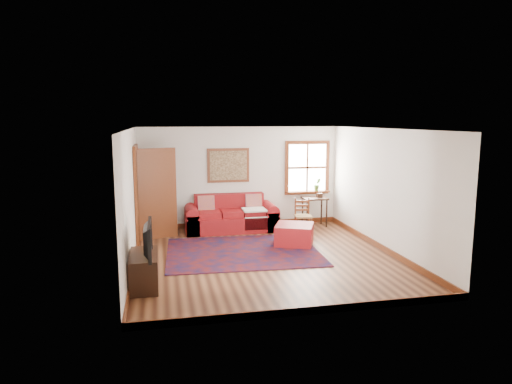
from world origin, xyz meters
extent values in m
plane|color=#3C1C10|center=(0.00, 0.00, 0.00)|extent=(5.50, 5.50, 0.00)
cube|color=silver|center=(0.00, 2.75, 1.25)|extent=(5.00, 0.04, 2.50)
cube|color=silver|center=(0.00, -2.75, 1.25)|extent=(5.00, 0.04, 2.50)
cube|color=silver|center=(-2.50, 0.00, 1.25)|extent=(0.04, 5.50, 2.50)
cube|color=silver|center=(2.50, 0.00, 1.25)|extent=(0.04, 5.50, 2.50)
cube|color=white|center=(0.00, 0.00, 2.50)|extent=(5.00, 5.50, 0.04)
cube|color=brown|center=(0.00, 2.73, 0.06)|extent=(5.00, 0.03, 0.12)
cube|color=brown|center=(-2.48, 0.00, 0.06)|extent=(0.03, 5.50, 0.12)
cube|color=brown|center=(2.48, 0.00, 0.06)|extent=(0.03, 5.50, 0.12)
cube|color=white|center=(1.75, 2.73, 1.45)|extent=(1.00, 0.02, 1.20)
cube|color=brown|center=(1.75, 2.72, 2.09)|extent=(1.18, 0.06, 0.09)
cube|color=brown|center=(1.75, 2.72, 0.80)|extent=(1.18, 0.06, 0.09)
cube|color=brown|center=(1.21, 2.72, 1.45)|extent=(0.09, 0.06, 1.20)
cube|color=brown|center=(2.29, 2.72, 1.45)|extent=(0.09, 0.06, 1.20)
cube|color=brown|center=(1.75, 2.72, 1.45)|extent=(1.00, 0.04, 0.05)
cube|color=brown|center=(1.75, 2.65, 0.83)|extent=(1.15, 0.20, 0.04)
imported|color=#3B6824|center=(2.00, 2.63, 1.01)|extent=(0.18, 0.15, 0.33)
cube|color=black|center=(-2.49, 1.60, 1.02)|extent=(0.02, 0.90, 2.05)
cube|color=brown|center=(-2.46, 1.11, 1.02)|extent=(0.06, 0.09, 2.05)
cube|color=brown|center=(-2.46, 2.10, 1.02)|extent=(0.06, 0.09, 2.05)
cube|color=brown|center=(-2.46, 1.60, 2.09)|extent=(0.06, 1.08, 0.09)
cube|color=brown|center=(-2.04, 1.90, 1.02)|extent=(0.86, 0.35, 2.05)
cube|color=silver|center=(-2.04, 1.90, 1.13)|extent=(0.56, 0.22, 1.33)
cube|color=brown|center=(-0.30, 2.73, 1.55)|extent=(1.05, 0.04, 0.85)
cube|color=tan|center=(-0.30, 2.69, 1.55)|extent=(0.92, 0.03, 0.72)
cube|color=#510E0B|center=(-0.36, 0.42, 0.01)|extent=(3.16, 2.58, 0.02)
cube|color=maroon|center=(-0.31, 2.26, 0.19)|extent=(2.21, 0.91, 0.38)
cube|color=maroon|center=(-0.31, 2.60, 0.62)|extent=(1.72, 0.25, 0.48)
cube|color=maroon|center=(-1.26, 2.26, 0.24)|extent=(0.31, 0.91, 0.48)
cube|color=maroon|center=(0.64, 2.26, 0.24)|extent=(0.31, 0.91, 0.48)
cube|color=orange|center=(-0.89, 2.44, 0.65)|extent=(0.40, 0.20, 0.42)
cube|color=orange|center=(0.28, 2.44, 0.65)|extent=(0.40, 0.20, 0.42)
cube|color=silver|center=(0.22, 2.09, 0.53)|extent=(0.56, 0.50, 0.04)
cube|color=maroon|center=(0.83, 0.75, 0.22)|extent=(1.01, 1.01, 0.44)
cube|color=black|center=(1.83, 2.32, 0.71)|extent=(0.61, 0.46, 0.04)
cylinder|color=black|center=(1.58, 2.13, 0.35)|extent=(0.04, 0.04, 0.69)
cylinder|color=black|center=(2.09, 2.13, 0.35)|extent=(0.04, 0.04, 0.69)
cylinder|color=black|center=(1.58, 2.51, 0.35)|extent=(0.04, 0.04, 0.69)
cylinder|color=black|center=(2.09, 2.51, 0.35)|extent=(0.04, 0.04, 0.69)
cube|color=tan|center=(1.33, 1.68, 0.41)|extent=(0.43, 0.41, 0.04)
cylinder|color=brown|center=(1.15, 1.55, 0.20)|extent=(0.04, 0.04, 0.39)
cylinder|color=brown|center=(1.47, 1.51, 0.20)|extent=(0.04, 0.04, 0.39)
cylinder|color=brown|center=(1.19, 1.86, 0.41)|extent=(0.04, 0.04, 0.82)
cylinder|color=brown|center=(1.51, 1.81, 0.41)|extent=(0.04, 0.04, 0.82)
cube|color=brown|center=(1.35, 1.84, 0.64)|extent=(0.32, 0.07, 0.25)
cube|color=black|center=(-2.26, -1.15, 0.27)|extent=(0.44, 0.99, 0.54)
imported|color=black|center=(-2.24, -1.28, 0.82)|extent=(0.12, 0.95, 0.55)
cylinder|color=silver|center=(-2.21, -0.78, 0.63)|extent=(0.12, 0.12, 0.18)
cylinder|color=#FFA53F|center=(-2.21, -0.78, 0.60)|extent=(0.07, 0.07, 0.12)
camera|label=1|loc=(-1.95, -8.43, 2.68)|focal=32.00mm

